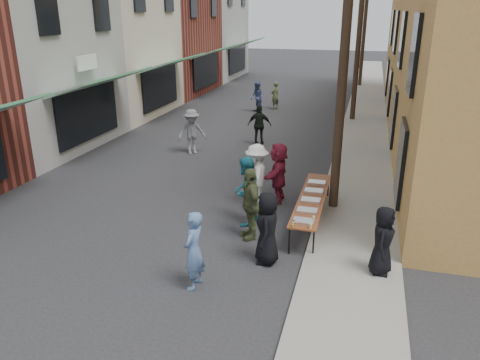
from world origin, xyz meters
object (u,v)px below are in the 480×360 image
Objects in this scene: server at (383,240)px; guest_front_c at (245,191)px; catering_tray_sausage at (303,221)px; utility_pole_near at (344,52)px; serving_table at (312,199)px; utility_pole_mid at (359,32)px; utility_pole_far at (365,24)px; guest_front_a at (267,228)px.

guest_front_c is at bearing 71.99° from server.
utility_pole_near is at bearing 79.67° from catering_tray_sausage.
utility_pole_near is 2.25× the size of serving_table.
utility_pole_far is (0.00, 12.00, 0.00)m from utility_pole_mid.
serving_table is at bearing -92.23° from utility_pole_mid.
utility_pole_near reaches higher than guest_front_c.
utility_pole_near is 12.00m from utility_pole_mid.
utility_pole_near reaches higher than serving_table.
utility_pole_near is at bearing 132.34° from guest_front_c.
guest_front_c is 4.00m from server.
utility_pole_near is at bearing 29.73° from server.
utility_pole_near is at bearing 66.17° from serving_table.
serving_table is (-0.51, -1.16, -3.79)m from utility_pole_near.
serving_table is at bearing -91.17° from utility_pole_far.
serving_table is 2.31× the size of guest_front_a.
serving_table is 2.09× the size of guest_front_c.
utility_pole_near is at bearing 154.36° from guest_front_a.
utility_pole_near is 1.00× the size of utility_pole_mid.
utility_pole_far is at bearing 90.00° from utility_pole_mid.
server is (2.54, 0.04, 0.01)m from guest_front_a.
guest_front_c reaches higher than server.
server reaches higher than catering_tray_sausage.
guest_front_c is at bearing -163.84° from serving_table.
utility_pole_mid is 18.00× the size of catering_tray_sausage.
utility_pole_mid reaches higher than catering_tray_sausage.
serving_table is 2.97m from server.
guest_front_c is (-1.01, 1.88, 0.09)m from guest_front_a.
catering_tray_sausage is 1.94m from server.
guest_front_a is 2.14m from guest_front_c.
serving_table is 1.65m from catering_tray_sausage.
utility_pole_near reaches higher than server.
guest_front_c is at bearing -158.07° from guest_front_a.
guest_front_c is at bearing -99.36° from utility_pole_mid.
guest_front_a reaches higher than server.
catering_tray_sausage is (0.00, -1.65, 0.08)m from serving_table.
utility_pole_far reaches higher than server.
utility_pole_far is 2.25× the size of serving_table.
utility_pole_mid reaches higher than guest_front_c.
serving_table is at bearing 112.05° from guest_front_c.
guest_front_a is at bearing 34.17° from guest_front_c.
utility_pole_far is at bearing 88.91° from catering_tray_sausage.
guest_front_c reaches higher than guest_front_a.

